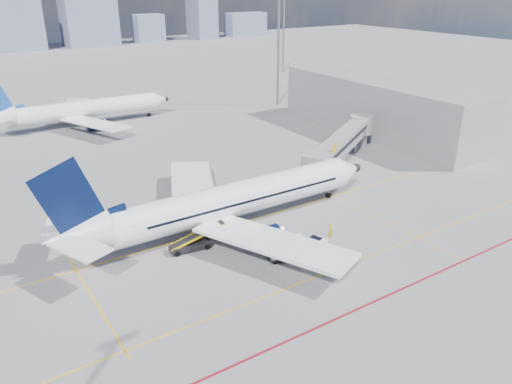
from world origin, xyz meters
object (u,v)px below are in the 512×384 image
second_aircraft (82,110)px  cargo_dolly (287,248)px  main_aircraft (226,202)px  ramp_worker (330,231)px  baggage_tug (317,244)px  belt_loader (191,244)px

second_aircraft → cargo_dolly: bearing=-85.7°
main_aircraft → ramp_worker: size_ratio=22.05×
main_aircraft → cargo_dolly: 9.84m
baggage_tug → cargo_dolly: size_ratio=0.61×
second_aircraft → ramp_worker: bearing=-79.6°
main_aircraft → second_aircraft: (-1.64, 53.46, 0.01)m
second_aircraft → belt_loader: bearing=-92.9°
baggage_tug → belt_loader: 13.35m
baggage_tug → ramp_worker: bearing=3.2°
second_aircraft → belt_loader: (-4.08, -55.89, -2.57)m
baggage_tug → belt_loader: belt_loader is taller
main_aircraft → belt_loader: 6.72m
baggage_tug → cargo_dolly: cargo_dolly is taller
main_aircraft → ramp_worker: 12.24m
second_aircraft → cargo_dolly: size_ratio=8.13×
cargo_dolly → belt_loader: 10.26m
cargo_dolly → ramp_worker: bearing=23.8°
main_aircraft → ramp_worker: (8.36, -8.64, -2.29)m
cargo_dolly → ramp_worker: size_ratio=2.36×
cargo_dolly → belt_loader: size_ratio=0.69×
ramp_worker → cargo_dolly: bearing=102.2°
cargo_dolly → second_aircraft: bearing=109.7°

